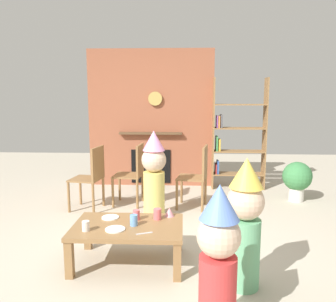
% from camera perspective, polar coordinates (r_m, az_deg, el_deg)
% --- Properties ---
extents(ground_plane, '(12.00, 12.00, 0.00)m').
position_cam_1_polar(ground_plane, '(3.86, -2.58, -15.24)').
color(ground_plane, '#BCB29E').
extents(brick_fireplace_feature, '(2.20, 0.28, 2.40)m').
position_cam_1_polar(brick_fireplace_feature, '(6.14, -2.83, 5.35)').
color(brick_fireplace_feature, '#935138').
rests_on(brick_fireplace_feature, ground_plane).
extents(bookshelf, '(0.90, 0.28, 1.90)m').
position_cam_1_polar(bookshelf, '(6.01, 11.11, 2.24)').
color(bookshelf, olive).
rests_on(bookshelf, ground_plane).
extents(coffee_table, '(1.04, 0.69, 0.38)m').
position_cam_1_polar(coffee_table, '(3.37, -6.65, -12.99)').
color(coffee_table, olive).
rests_on(coffee_table, ground_plane).
extents(paper_cup_near_left, '(0.07, 0.07, 0.09)m').
position_cam_1_polar(paper_cup_near_left, '(3.26, -13.49, -12.01)').
color(paper_cup_near_left, silver).
rests_on(paper_cup_near_left, coffee_table).
extents(paper_cup_near_right, '(0.07, 0.07, 0.10)m').
position_cam_1_polar(paper_cup_near_right, '(3.46, -5.28, -10.50)').
color(paper_cup_near_right, '#E5666B').
rests_on(paper_cup_near_right, coffee_table).
extents(paper_cup_center, '(0.08, 0.08, 0.11)m').
position_cam_1_polar(paper_cup_center, '(3.45, -1.77, -10.41)').
color(paper_cup_center, '#E5666B').
rests_on(paper_cup_center, coffee_table).
extents(paper_cup_far_left, '(0.07, 0.07, 0.11)m').
position_cam_1_polar(paper_cup_far_left, '(3.31, -5.70, -11.36)').
color(paper_cup_far_left, '#669EE0').
rests_on(paper_cup_far_left, coffee_table).
extents(paper_plate_front, '(0.17, 0.17, 0.01)m').
position_cam_1_polar(paper_plate_front, '(3.55, -9.56, -10.82)').
color(paper_plate_front, white).
rests_on(paper_plate_front, coffee_table).
extents(paper_plate_rear, '(0.18, 0.18, 0.01)m').
position_cam_1_polar(paper_plate_rear, '(3.25, -8.76, -12.71)').
color(paper_plate_rear, white).
rests_on(paper_plate_rear, coffee_table).
extents(birthday_cake_slice, '(0.10, 0.10, 0.09)m').
position_cam_1_polar(birthday_cake_slice, '(3.54, 0.24, -10.09)').
color(birthday_cake_slice, pink).
rests_on(birthday_cake_slice, coffee_table).
extents(table_fork, '(0.15, 0.07, 0.01)m').
position_cam_1_polar(table_fork, '(3.14, -3.95, -13.48)').
color(table_fork, silver).
rests_on(table_fork, coffee_table).
extents(child_with_cone_hat, '(0.29, 0.29, 1.04)m').
position_cam_1_polar(child_with_cone_hat, '(2.36, 8.34, -17.14)').
color(child_with_cone_hat, '#D13838').
rests_on(child_with_cone_hat, ground_plane).
extents(child_in_pink, '(0.31, 0.31, 1.11)m').
position_cam_1_polar(child_in_pink, '(2.94, 12.64, -11.16)').
color(child_in_pink, '#66B27F').
rests_on(child_in_pink, ground_plane).
extents(child_by_the_chairs, '(0.32, 0.32, 1.16)m').
position_cam_1_polar(child_by_the_chairs, '(4.46, -2.35, -3.59)').
color(child_by_the_chairs, '#E0CC66').
rests_on(child_by_the_chairs, ground_plane).
extents(dining_chair_left, '(0.46, 0.46, 0.90)m').
position_cam_1_polar(dining_chair_left, '(4.92, -12.52, -3.80)').
color(dining_chair_left, olive).
rests_on(dining_chair_left, ground_plane).
extents(dining_chair_middle, '(0.43, 0.43, 0.90)m').
position_cam_1_polar(dining_chair_middle, '(5.06, -5.68, -3.29)').
color(dining_chair_middle, olive).
rests_on(dining_chair_middle, ground_plane).
extents(dining_chair_right, '(0.46, 0.46, 0.90)m').
position_cam_1_polar(dining_chair_right, '(4.90, 5.03, -3.67)').
color(dining_chair_right, olive).
rests_on(dining_chair_right, ground_plane).
extents(potted_plant_tall, '(0.44, 0.44, 0.61)m').
position_cam_1_polar(potted_plant_tall, '(5.60, 20.64, -4.24)').
color(potted_plant_tall, beige).
rests_on(potted_plant_tall, ground_plane).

